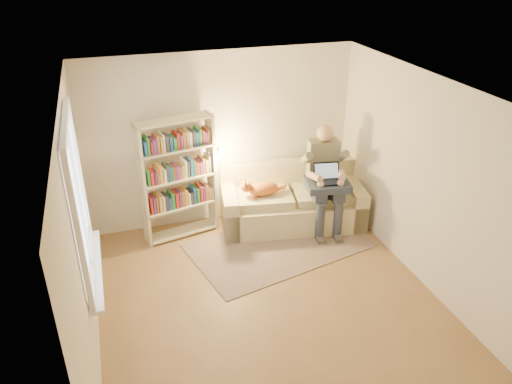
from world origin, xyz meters
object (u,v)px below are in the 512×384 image
object	(u,v)px
laptop	(331,177)
cat	(259,189)
person	(325,173)
bookshelf	(178,173)
sofa	(291,203)

from	to	relation	value
laptop	cat	bearing A→B (deg)	170.21
person	bookshelf	xyz separation A→B (m)	(-2.08, 0.39, 0.12)
sofa	person	world-z (taller)	person
sofa	bookshelf	distance (m)	1.81
cat	bookshelf	size ratio (longest dim) A/B	0.39
person	sofa	bearing A→B (deg)	160.51
laptop	person	bearing A→B (deg)	107.61
sofa	laptop	size ratio (longest dim) A/B	5.34
sofa	bookshelf	xyz separation A→B (m)	(-1.67, 0.16, 0.68)
sofa	cat	xyz separation A→B (m)	(-0.53, -0.05, 0.35)
sofa	person	xyz separation A→B (m)	(0.42, -0.23, 0.55)
laptop	bookshelf	world-z (taller)	bookshelf
cat	person	bearing A→B (deg)	-1.43
cat	laptop	world-z (taller)	laptop
person	cat	distance (m)	0.98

